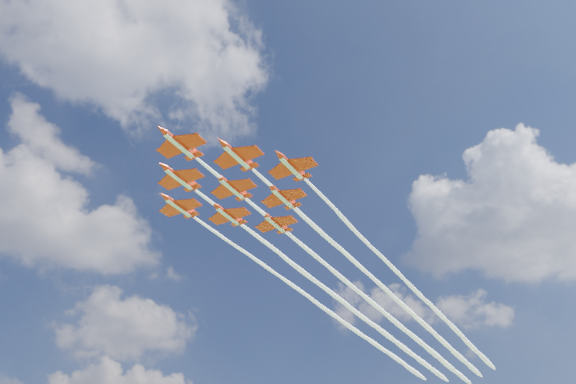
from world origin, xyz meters
name	(u,v)px	position (x,y,z in m)	size (l,w,h in m)	color
jet_lead	(343,279)	(42.79, 33.53, 80.36)	(129.63, 90.77, 3.03)	red
jet_row2_port	(379,284)	(54.65, 32.33, 80.36)	(129.63, 90.77, 3.03)	red
jet_row2_starb	(334,295)	(45.88, 45.05, 80.36)	(129.63, 90.77, 3.03)	red
jet_row3_port	(414,289)	(66.52, 31.13, 80.36)	(129.63, 90.77, 3.03)	red
jet_row3_centre	(368,300)	(57.74, 43.85, 80.36)	(129.63, 90.77, 3.03)	red
jet_row3_starb	(325,309)	(48.96, 56.57, 80.36)	(129.63, 90.77, 3.03)	red
jet_row4_port	(402,304)	(69.60, 42.65, 80.36)	(129.63, 90.77, 3.03)	red
jet_row4_starb	(358,313)	(60.83, 55.36, 80.36)	(129.63, 90.77, 3.03)	red
jet_tail	(390,317)	(72.69, 54.16, 80.36)	(129.63, 90.77, 3.03)	red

